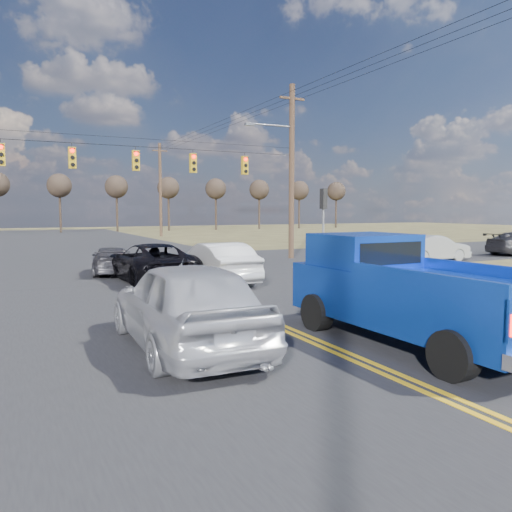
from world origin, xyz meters
name	(u,v)px	position (x,y,z in m)	size (l,w,h in m)	color
ground	(362,363)	(0.00, 0.00, 0.00)	(160.00, 160.00, 0.00)	brown
road_main	(189,288)	(0.00, 10.00, 0.00)	(14.00, 120.00, 0.02)	#28282B
road_cross	(138,266)	(0.00, 18.00, 0.00)	(120.00, 12.00, 0.02)	#28282B
signal_gantry	(147,165)	(0.50, 17.79, 5.06)	(19.60, 4.83, 10.00)	#473323
utility_poles	(141,160)	(0.00, 17.00, 5.23)	(19.60, 58.32, 10.00)	#473323
treeline	(105,167)	(0.00, 26.96, 5.70)	(87.00, 117.80, 7.40)	#33261C
pickup_truck	(405,292)	(1.71, 0.74, 1.11)	(2.55, 6.13, 2.28)	black
silver_suv	(185,304)	(-2.63, 2.40, 0.93)	(2.20, 5.46, 1.86)	#B4B5BC
black_suv	(151,262)	(-0.80, 12.30, 0.77)	(2.54, 5.51, 1.53)	black
white_car_queue	(217,263)	(1.42, 10.75, 0.79)	(1.68, 4.82, 1.59)	silver
dgrey_car_queue	(112,261)	(-1.77, 15.38, 0.60)	(1.68, 4.14, 1.20)	#38383D
cross_car_east_near	(432,248)	(15.11, 13.06, 0.74)	(4.47, 1.56, 1.47)	#A2A6AA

